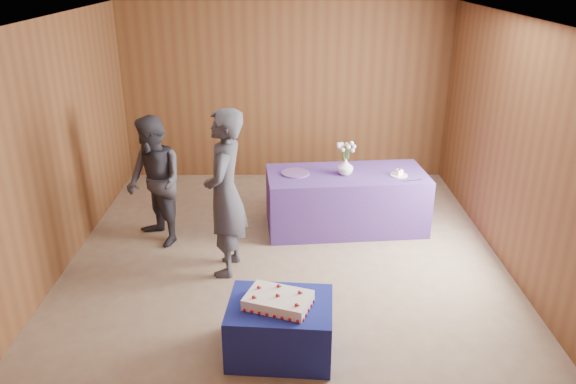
{
  "coord_description": "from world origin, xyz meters",
  "views": [
    {
      "loc": [
        0.01,
        -5.54,
        3.24
      ],
      "look_at": [
        0.03,
        0.1,
        0.9
      ],
      "focal_mm": 35.0,
      "sensor_mm": 36.0,
      "label": 1
    }
  ],
  "objects_px": {
    "serving_table": "(346,200)",
    "vase": "(345,167)",
    "cake_table": "(280,328)",
    "guest_left": "(225,194)",
    "guest_right": "(155,182)",
    "sheet_cake": "(278,300)"
  },
  "relations": [
    {
      "from": "cake_table",
      "to": "guest_left",
      "type": "relative_size",
      "value": 0.48
    },
    {
      "from": "vase",
      "to": "cake_table",
      "type": "bearing_deg",
      "value": -107.69
    },
    {
      "from": "guest_right",
      "to": "cake_table",
      "type": "bearing_deg",
      "value": -3.51
    },
    {
      "from": "guest_right",
      "to": "vase",
      "type": "bearing_deg",
      "value": 59.86
    },
    {
      "from": "sheet_cake",
      "to": "vase",
      "type": "xyz_separation_m",
      "value": [
        0.81,
        2.51,
        0.3
      ]
    },
    {
      "from": "guest_left",
      "to": "vase",
      "type": "bearing_deg",
      "value": 132.82
    },
    {
      "from": "serving_table",
      "to": "guest_right",
      "type": "height_order",
      "value": "guest_right"
    },
    {
      "from": "guest_left",
      "to": "guest_right",
      "type": "xyz_separation_m",
      "value": [
        -0.91,
        0.69,
        -0.14
      ]
    },
    {
      "from": "guest_left",
      "to": "serving_table",
      "type": "bearing_deg",
      "value": 133.35
    },
    {
      "from": "serving_table",
      "to": "guest_right",
      "type": "xyz_separation_m",
      "value": [
        -2.33,
        -0.4,
        0.42
      ]
    },
    {
      "from": "cake_table",
      "to": "vase",
      "type": "height_order",
      "value": "vase"
    },
    {
      "from": "sheet_cake",
      "to": "guest_right",
      "type": "relative_size",
      "value": 0.42
    },
    {
      "from": "cake_table",
      "to": "guest_right",
      "type": "height_order",
      "value": "guest_right"
    },
    {
      "from": "cake_table",
      "to": "guest_right",
      "type": "distance_m",
      "value": 2.66
    },
    {
      "from": "sheet_cake",
      "to": "guest_right",
      "type": "xyz_separation_m",
      "value": [
        -1.5,
        2.15,
        0.24
      ]
    },
    {
      "from": "serving_table",
      "to": "sheet_cake",
      "type": "relative_size",
      "value": 3.04
    },
    {
      "from": "cake_table",
      "to": "serving_table",
      "type": "distance_m",
      "value": 2.66
    },
    {
      "from": "serving_table",
      "to": "vase",
      "type": "bearing_deg",
      "value": -129.28
    },
    {
      "from": "cake_table",
      "to": "guest_right",
      "type": "bearing_deg",
      "value": 130.09
    },
    {
      "from": "serving_table",
      "to": "sheet_cake",
      "type": "bearing_deg",
      "value": -113.26
    },
    {
      "from": "serving_table",
      "to": "sheet_cake",
      "type": "height_order",
      "value": "serving_table"
    },
    {
      "from": "serving_table",
      "to": "vase",
      "type": "height_order",
      "value": "vase"
    }
  ]
}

